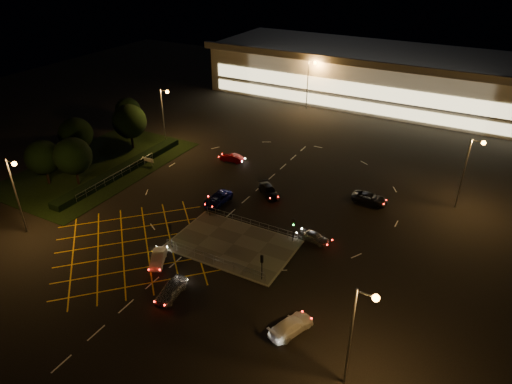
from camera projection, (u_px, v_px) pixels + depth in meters
The scene contains 27 objects.
ground at pixel (228, 232), 56.82m from camera, with size 180.00×180.00×0.00m, color black.
pedestrian_island at pixel (233, 244), 54.42m from camera, with size 14.00×9.00×0.12m, color #4C4944.
grass_verge at pixel (99, 166), 73.11m from camera, with size 18.00×30.00×0.08m, color black.
hedge at pixel (122, 170), 70.79m from camera, with size 2.00×26.00×1.00m, color black.
supermarket at pixel (374, 74), 101.59m from camera, with size 72.00×26.50×10.50m.
streetlight_sw at pixel (16, 187), 53.45m from camera, with size 1.78×0.56×10.03m.
streetlight_se at pixel (358, 326), 34.34m from camera, with size 1.78×0.56×10.03m.
streetlight_nw at pixel (164, 109), 77.23m from camera, with size 1.78×0.56×10.03m.
streetlight_ne at pixel (469, 164), 58.67m from camera, with size 1.78×0.56×10.03m.
streetlight_far_left at pixel (310, 78), 94.31m from camera, with size 1.78×0.56×10.03m.
signal_sw at pixel (171, 231), 52.75m from camera, with size 0.28×0.30×3.15m.
signal_se at pixel (262, 262), 47.73m from camera, with size 0.28×0.30×3.15m.
signal_nw at pixel (209, 201), 58.86m from camera, with size 0.28×0.30×3.15m.
signal_ne at pixel (294, 225), 53.83m from camera, with size 0.28×0.30×3.15m.
tree_a at pixel (43, 158), 65.73m from camera, with size 5.04×5.04×6.86m.
tree_b at pixel (76, 135), 72.53m from camera, with size 5.40×5.40×7.35m.
tree_c at pixel (129, 121), 76.82m from camera, with size 5.76×5.76×7.84m.
tree_d at pixel (128, 111), 84.37m from camera, with size 4.68×4.68×6.37m.
tree_e at pixel (73, 156), 65.43m from camera, with size 5.40×5.40×7.35m.
car_near_silver at pixel (171, 290), 46.43m from camera, with size 1.74×4.33×1.48m, color #A6A8AD.
car_queue_white at pixel (158, 258), 51.16m from camera, with size 1.33×3.83×1.26m, color silver.
car_left_blue at pixel (218, 199), 62.63m from camera, with size 2.27×4.92×1.37m, color #0E1355.
car_far_dkgrey at pixel (269, 191), 64.68m from camera, with size 1.89×4.66×1.35m, color black.
car_right_silver at pixel (314, 237), 54.82m from camera, with size 1.47×3.66×1.25m, color #A6A8AD.
car_circ_red at pixel (232, 158), 74.32m from camera, with size 1.35×3.86×1.27m, color maroon.
car_east_grey at pixel (370, 198), 62.78m from camera, with size 2.27×4.92×1.37m, color black.
car_approach_white at pixel (291, 326), 42.22m from camera, with size 1.95×4.80×1.39m, color silver.
Camera 1 is at (25.70, -39.61, 32.19)m, focal length 32.00 mm.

